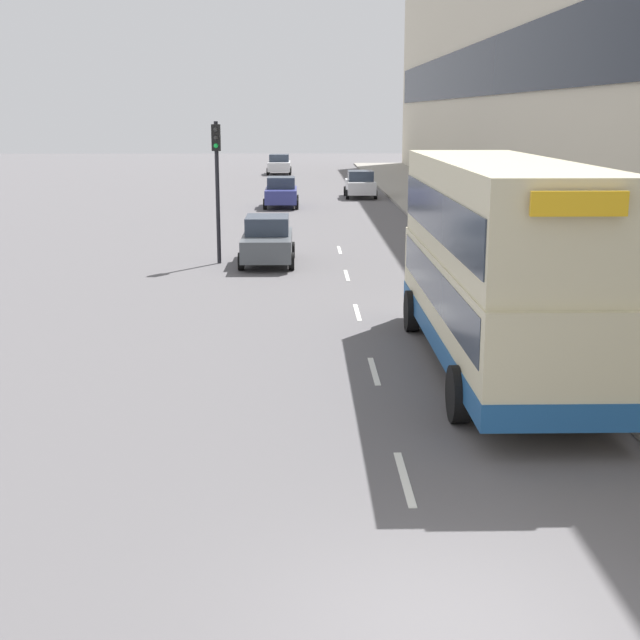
% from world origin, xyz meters
% --- Properties ---
extents(ground_plane, '(220.00, 220.00, 0.00)m').
position_xyz_m(ground_plane, '(0.00, 0.00, 0.00)').
color(ground_plane, '#5B595B').
extents(pavement, '(5.00, 93.00, 0.14)m').
position_xyz_m(pavement, '(6.50, 38.50, 0.07)').
color(pavement, gray).
rests_on(pavement, ground_plane).
extents(terrace_facade, '(3.10, 93.00, 17.07)m').
position_xyz_m(terrace_facade, '(10.49, 38.50, 8.53)').
color(terrace_facade, beige).
rests_on(terrace_facade, ground_plane).
extents(lane_mark_0, '(0.12, 2.00, 0.01)m').
position_xyz_m(lane_mark_0, '(0.00, 3.91, 0.01)').
color(lane_mark_0, silver).
rests_on(lane_mark_0, ground_plane).
extents(lane_mark_1, '(0.12, 2.00, 0.01)m').
position_xyz_m(lane_mark_1, '(0.00, 9.46, 0.01)').
color(lane_mark_1, silver).
rests_on(lane_mark_1, ground_plane).
extents(lane_mark_2, '(0.12, 2.00, 0.01)m').
position_xyz_m(lane_mark_2, '(0.00, 15.01, 0.01)').
color(lane_mark_2, silver).
rests_on(lane_mark_2, ground_plane).
extents(lane_mark_3, '(0.12, 2.00, 0.01)m').
position_xyz_m(lane_mark_3, '(0.00, 20.56, 0.01)').
color(lane_mark_3, silver).
rests_on(lane_mark_3, ground_plane).
extents(lane_mark_4, '(0.12, 2.00, 0.01)m').
position_xyz_m(lane_mark_4, '(0.00, 26.10, 0.01)').
color(lane_mark_4, silver).
rests_on(lane_mark_4, ground_plane).
extents(double_decker_bus_near, '(2.85, 10.17, 4.30)m').
position_xyz_m(double_decker_bus_near, '(2.47, 9.50, 2.28)').
color(double_decker_bus_near, beige).
rests_on(double_decker_bus_near, ground_plane).
extents(car_0, '(1.95, 3.86, 1.69)m').
position_xyz_m(car_0, '(-2.59, 42.27, 0.84)').
color(car_0, navy).
rests_on(car_0, ground_plane).
extents(car_1, '(2.09, 4.18, 1.70)m').
position_xyz_m(car_1, '(-3.35, 69.86, 0.85)').
color(car_1, silver).
rests_on(car_1, ground_plane).
extents(car_2, '(1.93, 4.02, 1.68)m').
position_xyz_m(car_2, '(2.24, 47.96, 0.84)').
color(car_2, silver).
rests_on(car_2, ground_plane).
extents(car_3, '(1.90, 4.12, 1.66)m').
position_xyz_m(car_3, '(-2.68, 22.99, 0.83)').
color(car_3, '#4C5156').
rests_on(car_3, ground_plane).
extents(pedestrian_at_shelter, '(0.36, 0.36, 1.82)m').
position_xyz_m(pedestrian_at_shelter, '(5.39, 12.03, 1.07)').
color(pedestrian_at_shelter, '#23232D').
rests_on(pedestrian_at_shelter, ground_plane).
extents(traffic_light_far_kerb, '(0.30, 0.32, 4.93)m').
position_xyz_m(traffic_light_far_kerb, '(-4.40, 23.09, 3.31)').
color(traffic_light_far_kerb, black).
rests_on(traffic_light_far_kerb, ground_plane).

